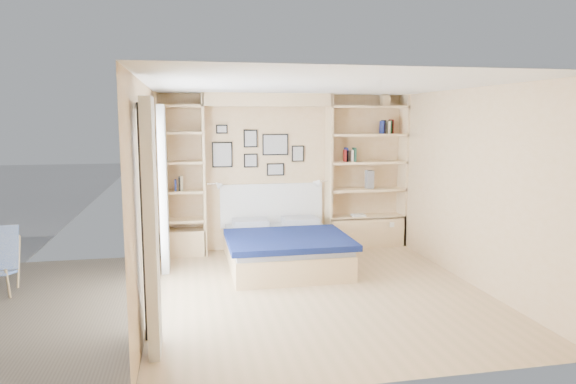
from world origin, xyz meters
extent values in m
plane|color=tan|center=(0.00, 0.00, 0.00)|extent=(4.50, 4.50, 0.00)
plane|color=#D4B087|center=(0.00, 2.25, 1.25)|extent=(4.00, 0.00, 4.00)
plane|color=#D4B087|center=(0.00, -2.25, 1.25)|extent=(4.00, 0.00, 4.00)
plane|color=#D4B087|center=(-2.00, 0.00, 1.25)|extent=(0.00, 4.50, 4.50)
plane|color=#D4B087|center=(2.00, 0.00, 1.25)|extent=(0.00, 4.50, 4.50)
plane|color=white|center=(0.00, 0.00, 2.50)|extent=(4.50, 4.50, 0.00)
cube|color=#DEC088|center=(-1.30, 2.08, 1.25)|extent=(0.04, 0.35, 2.50)
cube|color=#DEC088|center=(0.70, 2.08, 1.25)|extent=(0.04, 0.35, 2.50)
cube|color=#DEC088|center=(-0.30, 2.08, 2.40)|extent=(2.00, 0.35, 0.20)
cube|color=#DEC088|center=(1.98, 2.08, 1.25)|extent=(0.04, 0.35, 2.50)
cube|color=#DEC088|center=(-1.98, 2.08, 1.25)|extent=(0.04, 0.35, 2.50)
cube|color=#DEC088|center=(1.35, 2.08, 0.25)|extent=(1.30, 0.35, 0.50)
cube|color=#DEC088|center=(-1.65, 2.08, 0.20)|extent=(0.70, 0.35, 0.40)
cube|color=black|center=(-1.97, 0.00, 2.23)|extent=(0.04, 2.08, 0.06)
cube|color=black|center=(-1.97, 0.00, 0.03)|extent=(0.04, 2.08, 0.06)
cube|color=black|center=(-1.97, -1.02, 1.10)|extent=(0.04, 0.06, 2.20)
cube|color=black|center=(-1.97, 1.02, 1.10)|extent=(0.04, 0.06, 2.20)
cube|color=silver|center=(-1.98, 0.00, 1.12)|extent=(0.01, 2.00, 2.20)
cube|color=white|center=(-1.88, -1.30, 1.15)|extent=(0.10, 0.45, 2.30)
cube|color=white|center=(-1.88, 1.30, 1.15)|extent=(0.10, 0.45, 2.30)
cube|color=#DEC088|center=(1.35, 2.08, 0.50)|extent=(1.30, 0.35, 0.04)
cube|color=#DEC088|center=(1.35, 2.08, 0.95)|extent=(1.30, 0.35, 0.04)
cube|color=#DEC088|center=(1.35, 2.08, 1.40)|extent=(1.30, 0.35, 0.04)
cube|color=#DEC088|center=(1.35, 2.08, 1.85)|extent=(1.30, 0.35, 0.04)
cube|color=#DEC088|center=(1.35, 2.08, 2.30)|extent=(1.30, 0.35, 0.04)
cube|color=#DEC088|center=(-1.65, 2.08, 0.55)|extent=(0.70, 0.35, 0.04)
cube|color=#DEC088|center=(-1.65, 2.08, 1.00)|extent=(0.70, 0.35, 0.04)
cube|color=#DEC088|center=(-1.65, 2.08, 1.45)|extent=(0.70, 0.35, 0.04)
cube|color=#DEC088|center=(-1.65, 2.08, 1.90)|extent=(0.70, 0.35, 0.04)
cube|color=#DEC088|center=(-1.65, 2.08, 2.30)|extent=(0.70, 0.35, 0.04)
cube|color=#DEC088|center=(-0.21, 1.19, 0.17)|extent=(1.57, 1.97, 0.34)
cube|color=#AAAFBA|center=(-0.21, 1.19, 0.39)|extent=(1.53, 1.93, 0.10)
cube|color=#0C1643|center=(-0.21, 0.86, 0.46)|extent=(1.67, 1.38, 0.08)
cube|color=#AAAFBA|center=(-0.61, 1.88, 0.50)|extent=(0.54, 0.39, 0.12)
cube|color=#AAAFBA|center=(0.18, 1.88, 0.50)|extent=(0.54, 0.39, 0.12)
cube|color=white|center=(-0.21, 2.22, 0.72)|extent=(1.67, 0.04, 0.70)
cube|color=black|center=(-1.00, 2.23, 1.55)|extent=(0.32, 0.02, 0.40)
cube|color=gray|center=(-1.00, 2.21, 1.55)|extent=(0.28, 0.01, 0.36)
cube|color=black|center=(-0.55, 2.23, 1.80)|extent=(0.22, 0.02, 0.28)
cube|color=gray|center=(-0.55, 2.21, 1.80)|extent=(0.18, 0.01, 0.24)
cube|color=black|center=(-0.55, 2.23, 1.45)|extent=(0.22, 0.02, 0.22)
cube|color=gray|center=(-0.55, 2.21, 1.45)|extent=(0.18, 0.01, 0.18)
cube|color=black|center=(-0.15, 2.23, 1.70)|extent=(0.42, 0.02, 0.34)
cube|color=gray|center=(-0.15, 2.21, 1.70)|extent=(0.38, 0.01, 0.30)
cube|color=black|center=(-0.15, 2.23, 1.30)|extent=(0.28, 0.02, 0.20)
cube|color=gray|center=(-0.15, 2.21, 1.30)|extent=(0.24, 0.01, 0.16)
cube|color=black|center=(0.22, 2.23, 1.55)|extent=(0.20, 0.02, 0.26)
cube|color=gray|center=(0.22, 2.21, 1.55)|extent=(0.16, 0.01, 0.22)
cube|color=black|center=(-1.00, 2.23, 1.95)|extent=(0.18, 0.02, 0.14)
cube|color=gray|center=(-1.00, 2.21, 1.95)|extent=(0.14, 0.01, 0.10)
cylinder|color=silver|center=(-1.16, 2.00, 1.12)|extent=(0.20, 0.02, 0.02)
cone|color=white|center=(-1.06, 2.00, 1.10)|extent=(0.13, 0.12, 0.15)
cylinder|color=silver|center=(0.56, 2.00, 1.12)|extent=(0.20, 0.02, 0.02)
cone|color=white|center=(0.46, 2.00, 1.10)|extent=(0.13, 0.12, 0.15)
cube|color=#A51E1E|center=(0.97, 2.07, 1.52)|extent=(0.02, 0.15, 0.19)
cube|color=navy|center=(0.99, 2.07, 1.53)|extent=(0.03, 0.15, 0.23)
cube|color=black|center=(0.99, 2.07, 1.51)|extent=(0.03, 0.15, 0.18)
cube|color=beige|center=(1.07, 2.07, 1.51)|extent=(0.04, 0.15, 0.19)
cube|color=#26593F|center=(1.13, 2.07, 1.53)|extent=(0.03, 0.15, 0.23)
cube|color=#A51E1E|center=(1.61, 2.07, 1.96)|extent=(0.02, 0.15, 0.18)
cube|color=navy|center=(1.59, 2.07, 1.97)|extent=(0.03, 0.15, 0.21)
cube|color=black|center=(1.62, 2.07, 1.98)|extent=(0.03, 0.15, 0.22)
cube|color=#BFB28C|center=(1.69, 2.07, 1.97)|extent=(0.04, 0.15, 0.20)
cube|color=#26592F|center=(1.75, 2.07, 1.98)|extent=(0.03, 0.15, 0.22)
cube|color=#A51E1E|center=(1.75, 2.07, 1.98)|extent=(0.03, 0.15, 0.23)
cube|color=navy|center=(-1.73, 2.07, 1.10)|extent=(0.02, 0.15, 0.17)
cube|color=black|center=(-1.67, 2.07, 1.12)|extent=(0.03, 0.15, 0.21)
cube|color=#BFB28C|center=(-1.64, 2.07, 1.13)|extent=(0.03, 0.15, 0.22)
cube|color=#DEC088|center=(1.63, 2.07, 2.40)|extent=(0.13, 0.13, 0.15)
cone|color=#DEC088|center=(1.63, 2.07, 2.51)|extent=(0.20, 0.20, 0.08)
cube|color=slate|center=(1.40, 2.07, 1.12)|extent=(0.12, 0.12, 0.30)
cube|color=white|center=(1.20, 2.02, 0.54)|extent=(0.22, 0.16, 0.03)
cube|color=#776958|center=(-3.60, 0.00, 0.00)|extent=(3.20, 4.00, 0.05)
cylinder|color=tan|center=(-3.63, 0.36, 0.20)|extent=(0.04, 0.14, 0.40)
cylinder|color=tan|center=(-3.67, 0.92, 0.31)|extent=(0.06, 0.33, 0.66)
camera|label=1|loc=(-1.56, -5.90, 2.11)|focal=32.00mm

